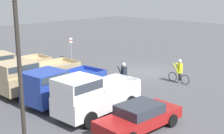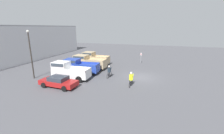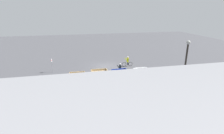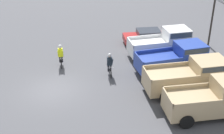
{
  "view_description": "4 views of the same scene",
  "coord_description": "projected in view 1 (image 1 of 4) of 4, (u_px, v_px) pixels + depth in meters",
  "views": [
    {
      "loc": [
        -15.1,
        19.5,
        6.47
      ],
      "look_at": [
        -0.27,
        4.16,
        1.2
      ],
      "focal_mm": 50.0,
      "sensor_mm": 36.0,
      "label": 1
    },
    {
      "loc": [
        -20.25,
        -2.17,
        6.79
      ],
      "look_at": [
        -0.27,
        4.16,
        1.2
      ],
      "focal_mm": 24.0,
      "sensor_mm": 36.0,
      "label": 2
    },
    {
      "loc": [
        4.76,
        27.17,
        9.02
      ],
      "look_at": [
        -0.27,
        4.16,
        1.2
      ],
      "focal_mm": 28.0,
      "sensor_mm": 36.0,
      "label": 3
    },
    {
      "loc": [
        18.64,
        0.45,
        11.3
      ],
      "look_at": [
        -0.27,
        4.16,
        1.2
      ],
      "focal_mm": 50.0,
      "sensor_mm": 36.0,
      "label": 4
    }
  ],
  "objects": [
    {
      "name": "ground_plane",
      "position": [
        145.0,
        72.0,
        25.35
      ],
      "size": [
        80.0,
        80.0,
        0.0
      ],
      "primitive_type": "plane",
      "color": "#4C4C51"
    },
    {
      "name": "sedan_0",
      "position": [
        139.0,
        117.0,
        14.72
      ],
      "size": [
        2.1,
        4.57,
        1.28
      ],
      "color": "maroon",
      "rests_on": "ground_plane"
    },
    {
      "name": "pickup_truck_0",
      "position": [
        92.0,
        95.0,
        16.13
      ],
      "size": [
        2.27,
        5.04,
        2.33
      ],
      "color": "white",
      "rests_on": "ground_plane"
    },
    {
      "name": "pickup_truck_1",
      "position": [
        60.0,
        85.0,
        18.07
      ],
      "size": [
        2.55,
        5.29,
        2.16
      ],
      "color": "#233D9E",
      "rests_on": "ground_plane"
    },
    {
      "name": "pickup_truck_2",
      "position": [
        34.0,
        75.0,
        20.01
      ],
      "size": [
        2.32,
        5.44,
        2.23
      ],
      "color": "tan",
      "rests_on": "ground_plane"
    },
    {
      "name": "pickup_truck_3",
      "position": [
        11.0,
        68.0,
        21.81
      ],
      "size": [
        2.28,
        4.89,
        2.35
      ],
      "color": "tan",
      "rests_on": "ground_plane"
    },
    {
      "name": "cyclist_0",
      "position": [
        124.0,
        75.0,
        21.25
      ],
      "size": [
        1.76,
        0.46,
        1.73
      ],
      "color": "black",
      "rests_on": "ground_plane"
    },
    {
      "name": "cyclist_1",
      "position": [
        179.0,
        71.0,
        22.17
      ],
      "size": [
        1.78,
        0.46,
        1.76
      ],
      "color": "black",
      "rests_on": "ground_plane"
    },
    {
      "name": "fire_lane_sign",
      "position": [
        71.0,
        46.0,
        29.85
      ],
      "size": [
        0.12,
        0.29,
        2.15
      ],
      "color": "#9E9EA3",
      "rests_on": "ground_plane"
    },
    {
      "name": "lamppost",
      "position": [
        19.0,
        65.0,
        11.41
      ],
      "size": [
        0.36,
        0.36,
        6.45
      ],
      "color": "#2D2823",
      "rests_on": "ground_plane"
    }
  ]
}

